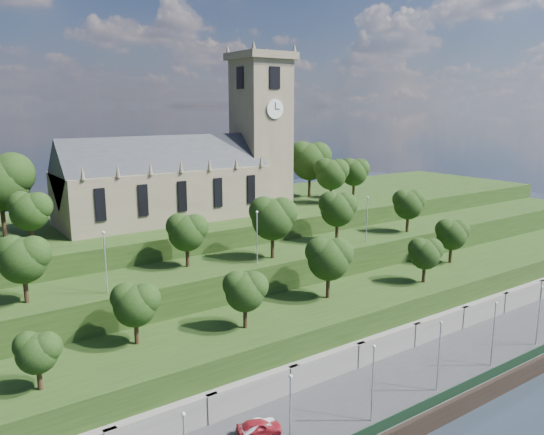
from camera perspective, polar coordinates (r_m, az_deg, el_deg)
promenade at (r=60.73m, az=9.49°, el=-19.46°), size 160.00×12.00×2.00m
quay_wall at (r=57.23m, az=14.03°, el=-21.70°), size 160.00×0.50×2.20m
fence at (r=56.78m, az=13.59°, el=-20.17°), size 160.00×0.10×1.20m
retaining_wall at (r=63.79m, az=5.65°, el=-16.17°), size 160.00×2.10×5.00m
embankment_lower at (r=67.31m, az=2.27°, el=-13.12°), size 160.00×12.00×8.00m
embankment_upper at (r=74.91m, az=-2.85°, el=-8.80°), size 160.00×10.00×12.00m
hilltop at (r=92.08m, az=-9.81°, el=-4.02°), size 160.00×32.00×15.00m
church at (r=85.93m, az=-8.55°, el=5.12°), size 38.60×12.35×27.60m
trees_lower at (r=67.07m, az=5.23°, el=-5.23°), size 66.90×8.54×8.09m
trees_upper at (r=72.66m, az=-0.44°, el=-0.20°), size 63.69×8.23×8.57m
trees_hilltop at (r=84.78m, az=-10.28°, el=4.49°), size 74.99×16.02×11.67m
lamp_posts_promenade at (r=54.57m, az=10.79°, el=-16.55°), size 60.36×0.36×8.05m
lamp_posts_upper at (r=69.49m, az=-1.62°, el=-1.67°), size 40.36×0.36×7.12m
car_left at (r=53.80m, az=-1.40°, el=-21.62°), size 4.65×3.23×1.47m
car_middle at (r=54.01m, az=-1.38°, el=-21.59°), size 3.99×1.76×1.27m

